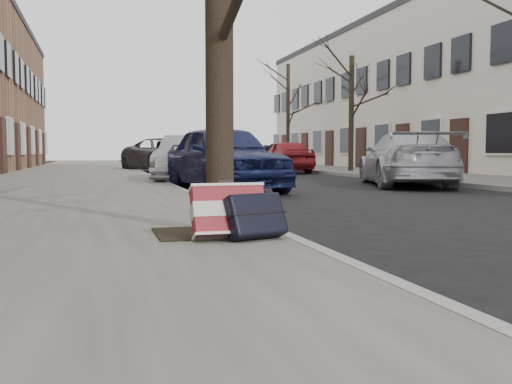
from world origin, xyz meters
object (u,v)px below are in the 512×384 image
object	(u,v)px
car_near_front	(224,157)
car_near_mid	(189,159)
suitcase_navy	(255,215)
suitcase_red	(228,212)

from	to	relation	value
car_near_front	car_near_mid	world-z (taller)	car_near_front
suitcase_navy	car_near_mid	xyz separation A→B (m)	(1.24, 11.51, 0.35)
suitcase_navy	car_near_front	bearing A→B (deg)	61.28
suitcase_red	car_near_mid	distance (m)	11.54
suitcase_red	car_near_front	xyz separation A→B (m)	(1.69, 7.93, 0.40)
car_near_front	car_near_mid	bearing A→B (deg)	85.62
car_near_mid	car_near_front	bearing A→B (deg)	-68.96
car_near_mid	suitcase_red	bearing A→B (deg)	-79.98
car_near_front	car_near_mid	xyz separation A→B (m)	(-0.23, 3.52, -0.08)
suitcase_red	suitcase_navy	bearing A→B (deg)	-16.74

